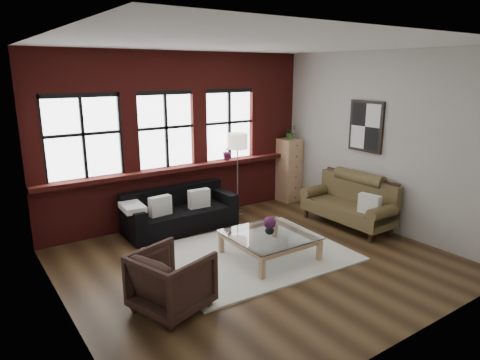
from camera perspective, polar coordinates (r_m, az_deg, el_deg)
floor at (r=6.70m, az=2.26°, el=-10.75°), size 5.50×5.50×0.00m
ceiling at (r=6.08m, az=2.57°, el=17.71°), size 5.50×5.50×0.00m
wall_back at (r=8.30m, az=-8.11°, el=5.60°), size 5.50×0.00×5.50m
wall_front at (r=4.53m, az=21.89°, el=-2.66°), size 5.50×0.00×5.50m
wall_left at (r=5.08m, az=-23.20°, el=-1.01°), size 0.00×5.00×5.00m
wall_right at (r=8.13m, az=18.11°, el=4.86°), size 0.00×5.00×5.00m
brick_backwall at (r=8.24m, az=-7.93°, el=5.55°), size 5.50×0.12×3.20m
sill_ledge at (r=8.27m, az=-7.51°, el=1.64°), size 5.50×0.30×0.08m
window_left at (r=7.60m, az=-20.22°, el=5.21°), size 1.38×0.10×1.50m
window_mid at (r=8.10m, az=-9.89°, el=6.39°), size 1.38×0.10×1.50m
window_right at (r=8.78m, az=-1.53°, el=7.20°), size 1.38×0.10×1.50m
wall_poster at (r=8.26m, az=16.46°, el=6.87°), size 0.05×0.74×0.94m
shag_rug at (r=6.91m, az=1.65°, el=-9.82°), size 2.99×2.40×0.03m
dark_sofa at (r=7.92m, az=-7.95°, el=-4.00°), size 2.04×0.82×0.74m
pillow_a at (r=7.60m, az=-10.60°, el=-3.40°), size 0.41×0.18×0.34m
pillow_b at (r=7.93m, az=-5.48°, el=-2.47°), size 0.41×0.16×0.34m
vintage_settee at (r=8.20m, az=14.13°, el=-2.79°), size 0.81×1.83×0.97m
pillow_settee at (r=7.77m, az=16.87°, el=-3.09°), size 0.20×0.40×0.34m
armchair at (r=5.37m, az=-9.10°, el=-13.14°), size 1.04×1.02×0.76m
coffee_table at (r=6.76m, az=3.92°, el=-8.77°), size 1.23×1.23×0.41m
vase at (r=6.66m, az=3.96°, el=-6.60°), size 0.15×0.15×0.15m
flowers at (r=6.62m, az=3.98°, el=-5.68°), size 0.19×0.19×0.19m
drawer_chest at (r=9.58m, az=6.55°, el=1.33°), size 0.43×0.43×1.40m
potted_plant_top at (r=9.43m, az=6.70°, el=6.34°), size 0.29×0.26×0.29m
floor_lamp at (r=8.60m, az=-0.33°, el=1.27°), size 0.40×0.40×1.79m
sill_plant at (r=8.68m, az=-1.69°, el=3.83°), size 0.22×0.18×0.36m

